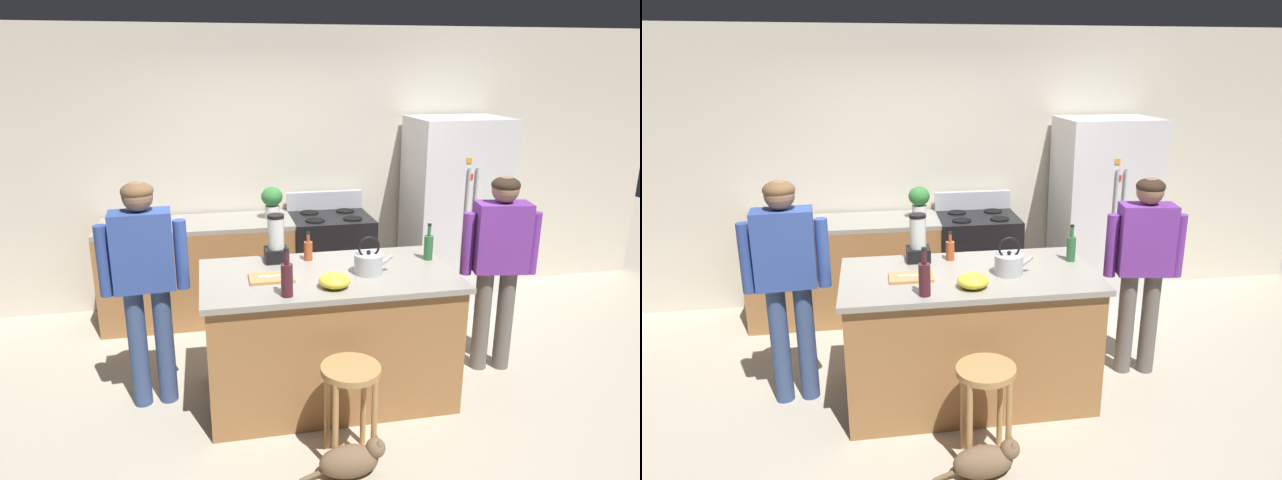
% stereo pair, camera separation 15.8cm
% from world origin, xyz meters
% --- Properties ---
extents(ground_plane, '(14.00, 14.00, 0.00)m').
position_xyz_m(ground_plane, '(0.00, 0.00, 0.00)').
color(ground_plane, '#B2A893').
extents(back_wall, '(8.00, 0.10, 2.70)m').
position_xyz_m(back_wall, '(0.00, 1.95, 1.35)').
color(back_wall, beige).
rests_on(back_wall, ground_plane).
extents(kitchen_island, '(1.77, 0.94, 0.95)m').
position_xyz_m(kitchen_island, '(0.00, 0.00, 0.48)').
color(kitchen_island, '#9E6B3D').
rests_on(kitchen_island, ground_plane).
extents(back_counter_run, '(2.00, 0.64, 0.95)m').
position_xyz_m(back_counter_run, '(-0.80, 1.55, 0.48)').
color(back_counter_run, '#9E6B3D').
rests_on(back_counter_run, ground_plane).
extents(refrigerator, '(0.90, 0.73, 1.86)m').
position_xyz_m(refrigerator, '(1.60, 1.50, 0.93)').
color(refrigerator, silver).
rests_on(refrigerator, ground_plane).
extents(stove_range, '(0.76, 0.65, 1.13)m').
position_xyz_m(stove_range, '(0.35, 1.52, 0.49)').
color(stove_range, black).
rests_on(stove_range, ground_plane).
extents(person_by_island_left, '(0.60, 0.25, 1.62)m').
position_xyz_m(person_by_island_left, '(-1.24, 0.14, 0.98)').
color(person_by_island_left, '#384C7A').
rests_on(person_by_island_left, ground_plane).
extents(person_by_sink_right, '(0.60, 0.28, 1.56)m').
position_xyz_m(person_by_sink_right, '(1.36, 0.13, 0.94)').
color(person_by_sink_right, '#66605B').
rests_on(person_by_sink_right, ground_plane).
extents(bar_stool, '(0.36, 0.36, 0.64)m').
position_xyz_m(bar_stool, '(-0.02, -0.74, 0.50)').
color(bar_stool, '#B7844C').
rests_on(bar_stool, ground_plane).
extents(cat, '(0.52, 0.18, 0.26)m').
position_xyz_m(cat, '(-0.05, -0.90, 0.11)').
color(cat, brown).
rests_on(cat, ground_plane).
extents(potted_plant, '(0.20, 0.20, 0.30)m').
position_xyz_m(potted_plant, '(-0.21, 1.55, 1.13)').
color(potted_plant, silver).
rests_on(potted_plant, back_counter_run).
extents(blender_appliance, '(0.17, 0.17, 0.35)m').
position_xyz_m(blender_appliance, '(-0.32, 0.32, 1.10)').
color(blender_appliance, black).
rests_on(blender_appliance, kitchen_island).
extents(bottle_olive_oil, '(0.07, 0.07, 0.28)m').
position_xyz_m(bottle_olive_oil, '(0.79, 0.14, 1.05)').
color(bottle_olive_oil, '#2D6638').
rests_on(bottle_olive_oil, kitchen_island).
extents(bottle_wine, '(0.08, 0.08, 0.32)m').
position_xyz_m(bottle_wine, '(-0.34, -0.35, 1.07)').
color(bottle_wine, '#471923').
rests_on(bottle_wine, kitchen_island).
extents(bottle_cooking_sauce, '(0.06, 0.06, 0.22)m').
position_xyz_m(bottle_cooking_sauce, '(-0.09, 0.30, 1.03)').
color(bottle_cooking_sauce, '#B24C26').
rests_on(bottle_cooking_sauce, kitchen_island).
extents(mixing_bowl, '(0.21, 0.21, 0.09)m').
position_xyz_m(mixing_bowl, '(-0.02, -0.27, 1.00)').
color(mixing_bowl, yellow).
rests_on(mixing_bowl, kitchen_island).
extents(tea_kettle, '(0.28, 0.20, 0.27)m').
position_xyz_m(tea_kettle, '(0.27, -0.06, 1.03)').
color(tea_kettle, '#B7BABF').
rests_on(tea_kettle, kitchen_island).
extents(cutting_board, '(0.30, 0.20, 0.02)m').
position_xyz_m(cutting_board, '(-0.40, -0.04, 0.96)').
color(cutting_board, '#B7844C').
rests_on(cutting_board, kitchen_island).
extents(chef_knife, '(0.22, 0.03, 0.01)m').
position_xyz_m(chef_knife, '(-0.38, -0.04, 0.98)').
color(chef_knife, '#B7BABF').
rests_on(chef_knife, cutting_board).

